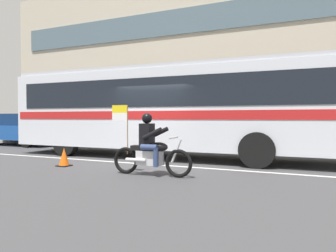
% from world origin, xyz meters
% --- Properties ---
extents(ground_plane, '(60.00, 60.00, 0.00)m').
position_xyz_m(ground_plane, '(0.00, 0.00, 0.00)').
color(ground_plane, '#3D3D3F').
extents(sidewalk_curb, '(28.00, 3.80, 0.15)m').
position_xyz_m(sidewalk_curb, '(0.00, 5.10, 0.07)').
color(sidewalk_curb, '#A39E93').
rests_on(sidewalk_curb, ground_plane).
extents(lane_center_stripe, '(26.60, 0.14, 0.01)m').
position_xyz_m(lane_center_stripe, '(0.00, -0.60, 0.00)').
color(lane_center_stripe, silver).
rests_on(lane_center_stripe, ground_plane).
extents(office_building_facade, '(28.00, 0.89, 9.61)m').
position_xyz_m(office_building_facade, '(0.00, 7.39, 4.82)').
color(office_building_facade, '#B2A893').
rests_on(office_building_facade, ground_plane).
extents(transit_bus, '(12.06, 2.77, 3.22)m').
position_xyz_m(transit_bus, '(0.09, 1.19, 1.88)').
color(transit_bus, silver).
rests_on(transit_bus, ground_plane).
extents(motorcycle_with_rider, '(2.20, 0.64, 1.78)m').
position_xyz_m(motorcycle_with_rider, '(1.12, -2.23, 0.67)').
color(motorcycle_with_rider, black).
rests_on(motorcycle_with_rider, ground_plane).
extents(parked_sedan_curbside, '(4.41, 1.90, 1.64)m').
position_xyz_m(parked_sedan_curbside, '(-9.02, 2.58, 0.85)').
color(parked_sedan_curbside, '#194793').
rests_on(parked_sedan_curbside, ground_plane).
extents(fire_hydrant, '(0.22, 0.30, 0.75)m').
position_xyz_m(fire_hydrant, '(-3.21, 3.62, 0.52)').
color(fire_hydrant, gold).
rests_on(fire_hydrant, sidewalk_curb).
extents(traffic_cone, '(0.36, 0.36, 0.55)m').
position_xyz_m(traffic_cone, '(-1.93, -1.95, 0.26)').
color(traffic_cone, '#EA590F').
rests_on(traffic_cone, ground_plane).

